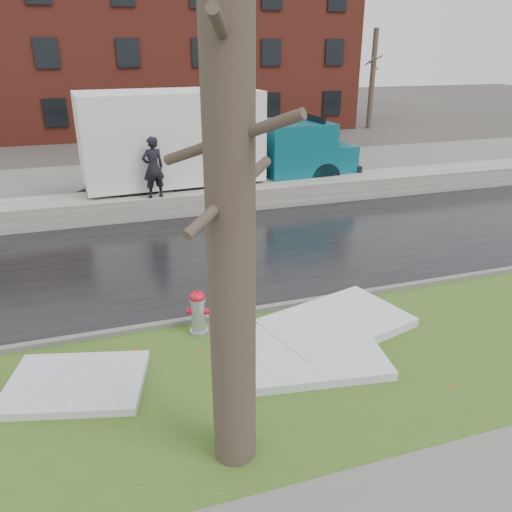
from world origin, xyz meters
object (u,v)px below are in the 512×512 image
object	(u,v)px
fire_hydrant	(198,310)
box_truck	(205,143)
tree	(230,202)
worker	(153,167)

from	to	relation	value
fire_hydrant	box_truck	xyz separation A→B (m)	(2.33, 9.43, 1.54)
tree	worker	world-z (taller)	tree
tree	fire_hydrant	bearing A→B (deg)	86.73
box_truck	worker	xyz separation A→B (m)	(-2.14, -1.89, -0.35)
box_truck	worker	distance (m)	2.87
worker	fire_hydrant	bearing A→B (deg)	74.31
fire_hydrant	tree	distance (m)	4.52
worker	box_truck	bearing A→B (deg)	-152.79
fire_hydrant	box_truck	distance (m)	9.84
tree	box_truck	size ratio (longest dim) A/B	0.61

